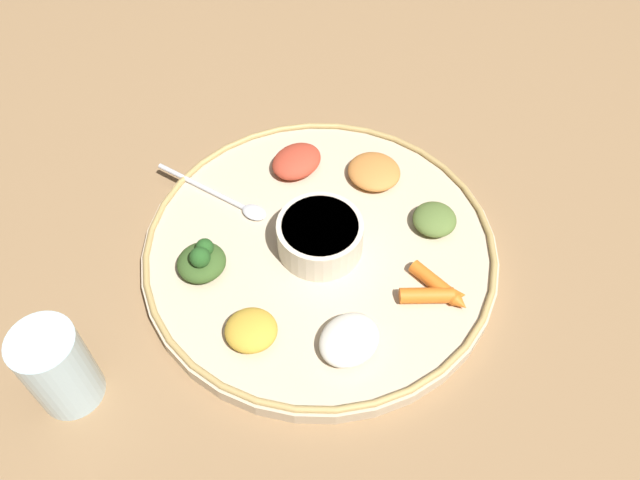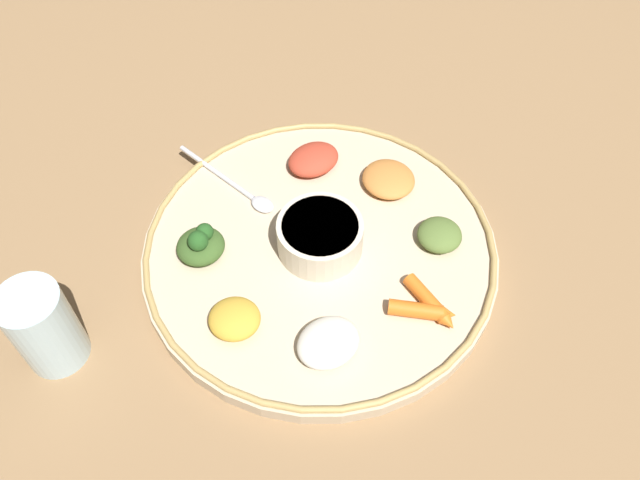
{
  "view_description": "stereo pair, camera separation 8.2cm",
  "coord_description": "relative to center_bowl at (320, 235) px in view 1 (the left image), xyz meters",
  "views": [
    {
      "loc": [
        -0.3,
        -0.39,
        0.7
      ],
      "look_at": [
        0.0,
        0.0,
        0.04
      ],
      "focal_mm": 37.11,
      "sensor_mm": 36.0,
      "label": 1
    },
    {
      "loc": [
        -0.23,
        -0.43,
        0.7
      ],
      "look_at": [
        0.0,
        0.0,
        0.04
      ],
      "focal_mm": 37.11,
      "sensor_mm": 36.0,
      "label": 2
    }
  ],
  "objects": [
    {
      "name": "ground_plane",
      "position": [
        0.0,
        0.0,
        -0.05
      ],
      "size": [
        2.4,
        2.4,
        0.0
      ],
      "primitive_type": "plane",
      "color": "olive"
    },
    {
      "name": "platter",
      "position": [
        0.0,
        0.0,
        -0.03
      ],
      "size": [
        0.45,
        0.45,
        0.02
      ],
      "primitive_type": "cylinder",
      "color": "#C6B293",
      "rests_on": "ground_plane"
    },
    {
      "name": "platter_rim",
      "position": [
        0.0,
        0.0,
        -0.02
      ],
      "size": [
        0.44,
        0.44,
        0.01
      ],
      "primitive_type": "torus",
      "color": "tan",
      "rests_on": "platter"
    },
    {
      "name": "center_bowl",
      "position": [
        0.0,
        0.0,
        0.0
      ],
      "size": [
        0.11,
        0.11,
        0.05
      ],
      "color": "beige",
      "rests_on": "platter"
    },
    {
      "name": "spoon",
      "position": [
        -0.05,
        0.14,
        -0.02
      ],
      "size": [
        0.08,
        0.17,
        0.01
      ],
      "color": "silver",
      "rests_on": "platter"
    },
    {
      "name": "greens_pile",
      "position": [
        -0.13,
        0.06,
        -0.01
      ],
      "size": [
        0.06,
        0.06,
        0.05
      ],
      "color": "#385623",
      "rests_on": "platter"
    },
    {
      "name": "carrot_near_spoon",
      "position": [
        0.06,
        -0.14,
        -0.02
      ],
      "size": [
        0.07,
        0.06,
        0.02
      ],
      "color": "orange",
      "rests_on": "platter"
    },
    {
      "name": "carrot_outer",
      "position": [
        0.07,
        -0.14,
        -0.02
      ],
      "size": [
        0.02,
        0.08,
        0.02
      ],
      "color": "orange",
      "rests_on": "platter"
    },
    {
      "name": "mound_collards",
      "position": [
        0.14,
        -0.06,
        -0.01
      ],
      "size": [
        0.07,
        0.07,
        0.03
      ],
      "primitive_type": "ellipsoid",
      "rotation": [
        0.0,
        0.0,
        1.28
      ],
      "color": "#567033",
      "rests_on": "platter"
    },
    {
      "name": "mound_berbere_red",
      "position": [
        0.06,
        0.13,
        -0.01
      ],
      "size": [
        0.08,
        0.07,
        0.03
      ],
      "primitive_type": "ellipsoid",
      "rotation": [
        0.0,
        0.0,
        0.12
      ],
      "color": "#B73D28",
      "rests_on": "platter"
    },
    {
      "name": "mound_rice_white",
      "position": [
        -0.06,
        -0.13,
        -0.01
      ],
      "size": [
        0.08,
        0.07,
        0.03
      ],
      "primitive_type": "ellipsoid",
      "rotation": [
        0.0,
        0.0,
        0.15
      ],
      "color": "silver",
      "rests_on": "platter"
    },
    {
      "name": "mound_lentil_yellow",
      "position": [
        -0.14,
        -0.05,
        -0.01
      ],
      "size": [
        0.08,
        0.08,
        0.03
      ],
      "primitive_type": "ellipsoid",
      "rotation": [
        0.0,
        0.0,
        5.65
      ],
      "color": "gold",
      "rests_on": "platter"
    },
    {
      "name": "mound_squash",
      "position": [
        0.13,
        0.05,
        -0.01
      ],
      "size": [
        0.08,
        0.08,
        0.02
      ],
      "primitive_type": "ellipsoid",
      "rotation": [
        0.0,
        0.0,
        0.19
      ],
      "color": "#C67A38",
      "rests_on": "platter"
    },
    {
      "name": "drinking_glass",
      "position": [
        -0.33,
        0.02,
        0.01
      ],
      "size": [
        0.07,
        0.07,
        0.12
      ],
      "color": "silver",
      "rests_on": "ground_plane"
    }
  ]
}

